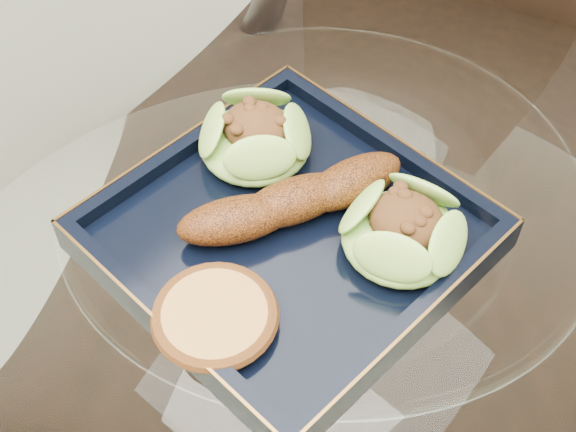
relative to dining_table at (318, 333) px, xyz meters
The scene contains 7 objects.
dining_table is the anchor object (origin of this frame).
dining_chair 0.38m from the dining_table, 109.82° to the left, with size 0.48×0.48×0.90m.
navy_plate 0.18m from the dining_table, 116.23° to the right, with size 0.27×0.27×0.02m, color black.
lettuce_wrap_left 0.22m from the dining_table, 167.97° to the left, with size 0.10×0.10×0.03m, color #5F962B.
lettuce_wrap_right 0.21m from the dining_table, 12.60° to the left, with size 0.10×0.10×0.03m, color #58972C.
roasted_plantain 0.20m from the dining_table, 150.04° to the right, with size 0.19×0.04×0.04m, color #602B0A.
crumb_patty 0.23m from the dining_table, 90.75° to the right, with size 0.08×0.08×0.02m, color #C18F40.
Camera 1 is at (0.24, -0.34, 1.30)m, focal length 50.00 mm.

